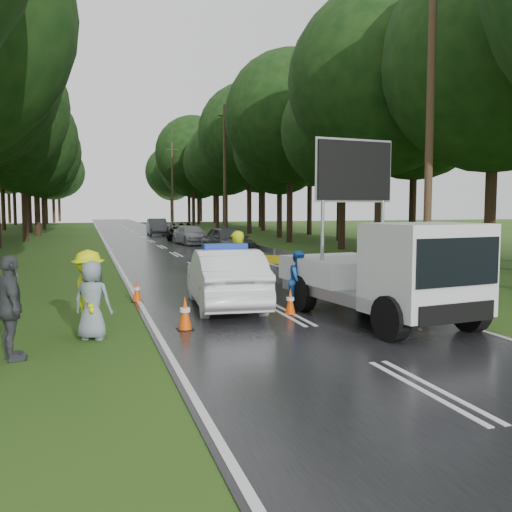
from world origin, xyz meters
name	(u,v)px	position (x,y,z in m)	size (l,w,h in m)	color
ground	(288,315)	(0.00, 0.00, 0.00)	(160.00, 160.00, 0.00)	#244D16
road	(151,241)	(0.00, 30.00, 0.01)	(7.00, 140.00, 0.02)	black
guardrail	(201,234)	(3.70, 29.67, 0.55)	(0.12, 60.06, 0.70)	gray
utility_pole_near	(430,126)	(5.20, 2.00, 5.06)	(1.40, 0.24, 10.00)	#483121
utility_pole_mid	(225,173)	(5.20, 28.00, 5.06)	(1.40, 0.24, 10.00)	#483121
utility_pole_far	(172,185)	(5.20, 54.00, 5.06)	(1.40, 0.24, 10.00)	#483121
police_sedan	(225,279)	(-1.24, 1.42, 0.78)	(2.03, 4.80, 1.70)	white
work_truck	(387,273)	(1.83, -1.55, 1.16)	(3.06, 5.62, 4.27)	gray
barrier	(269,264)	(0.80, 4.00, 0.85)	(2.62, 0.81, 1.12)	yellow
officer	(237,267)	(-0.78, 2.00, 1.00)	(0.73, 0.48, 2.01)	#BDD60B
civilian	(300,281)	(0.50, 0.50, 0.77)	(0.75, 0.59, 1.55)	#194FA5
bystander_left	(89,293)	(-4.71, -0.92, 0.89)	(1.16, 0.66, 1.79)	#E5FA0D
bystander_mid	(11,308)	(-6.02, -2.50, 0.93)	(1.09, 0.45, 1.86)	#3D4045
bystander_right	(92,300)	(-4.64, -1.27, 0.80)	(0.78, 0.51, 1.60)	gray
queue_car_first	(228,241)	(2.60, 16.58, 0.81)	(1.91, 4.75, 1.62)	#3F4146
queue_car_second	(191,235)	(2.30, 25.89, 0.65)	(1.81, 4.46, 1.29)	#9C9EA4
queue_car_third	(182,231)	(2.60, 31.89, 0.69)	(2.29, 4.96, 1.38)	black
queue_car_fourth	(157,227)	(1.48, 38.55, 0.75)	(1.60, 4.58, 1.51)	#404448
cone_near_left	(185,314)	(-2.73, -1.00, 0.37)	(0.36, 0.36, 0.75)	black
cone_center	(290,302)	(0.06, 0.00, 0.32)	(0.31, 0.31, 0.67)	black
cone_far	(298,286)	(1.26, 2.63, 0.33)	(0.32, 0.32, 0.67)	black
cone_left_mid	(137,291)	(-3.40, 3.00, 0.31)	(0.30, 0.30, 0.64)	black
cone_right	(340,275)	(3.50, 4.47, 0.33)	(0.33, 0.33, 0.69)	black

